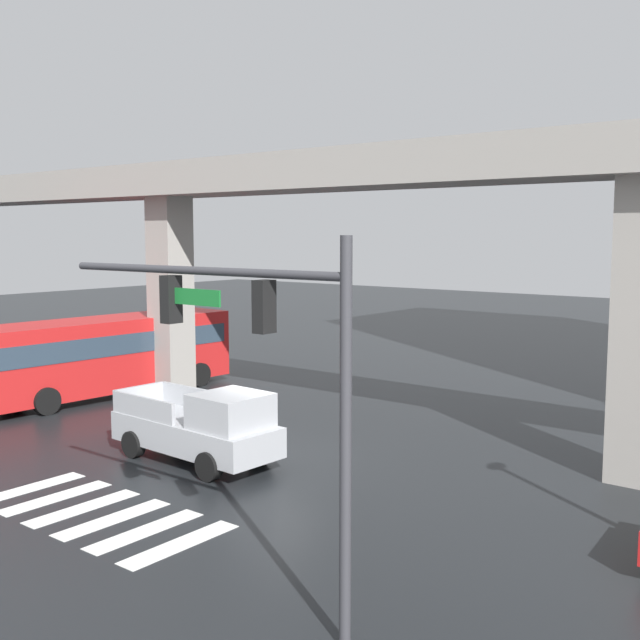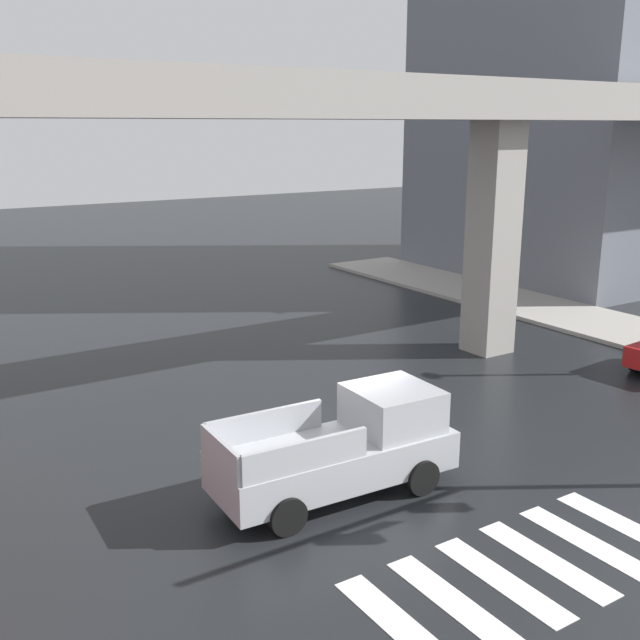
{
  "view_description": "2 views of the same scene",
  "coord_description": "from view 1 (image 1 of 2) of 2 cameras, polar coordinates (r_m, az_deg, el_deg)",
  "views": [
    {
      "loc": [
        14.14,
        -15.67,
        6.22
      ],
      "look_at": [
        -0.75,
        3.2,
        3.51
      ],
      "focal_mm": 43.04,
      "sensor_mm": 36.0,
      "label": 1
    },
    {
      "loc": [
        -9.12,
        -13.48,
        7.48
      ],
      "look_at": [
        0.77,
        2.01,
        2.66
      ],
      "focal_mm": 41.9,
      "sensor_mm": 36.0,
      "label": 2
    }
  ],
  "objects": [
    {
      "name": "city_bus",
      "position": [
        30.52,
        -15.96,
        -2.29
      ],
      "size": [
        3.26,
        10.93,
        2.99
      ],
      "color": "red",
      "rests_on": "ground"
    },
    {
      "name": "ground_plane",
      "position": [
        22.0,
        -3.69,
        -10.0
      ],
      "size": [
        120.0,
        120.0,
        0.0
      ],
      "primitive_type": "plane",
      "color": "black"
    },
    {
      "name": "elevated_overpass",
      "position": [
        24.28,
        2.63,
        9.73
      ],
      "size": [
        53.92,
        2.54,
        8.82
      ],
      "color": "#9E9991",
      "rests_on": "ground"
    },
    {
      "name": "pickup_truck",
      "position": [
        21.21,
        -8.75,
        -7.92
      ],
      "size": [
        5.17,
        2.25,
        2.08
      ],
      "color": "#A8AAAF",
      "rests_on": "ground"
    },
    {
      "name": "crosswalk_stripes",
      "position": [
        18.34,
        -16.2,
        -13.64
      ],
      "size": [
        6.05,
        2.8,
        0.01
      ],
      "color": "silver",
      "rests_on": "ground"
    },
    {
      "name": "traffic_signal_mast",
      "position": [
        12.23,
        -4.52,
        -2.19
      ],
      "size": [
        6.49,
        0.32,
        6.2
      ],
      "color": "#38383D",
      "rests_on": "ground"
    }
  ]
}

